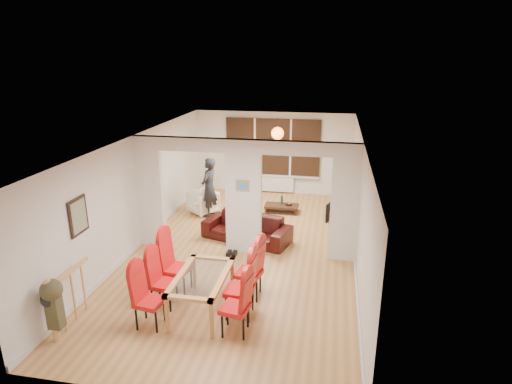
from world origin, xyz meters
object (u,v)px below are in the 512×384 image
(dining_chair_la, at_px, (149,298))
(dining_chair_rb, at_px, (239,285))
(dining_chair_rc, at_px, (249,269))
(armchair, at_px, (203,202))
(coffee_table, at_px, (282,209))
(dining_table, at_px, (202,293))
(dining_chair_lc, at_px, (177,264))
(dining_chair_ra, at_px, (235,304))
(person, at_px, (209,188))
(dining_chair_lb, at_px, (164,280))
(bottle, at_px, (282,200))
(television, at_px, (329,208))
(bowl, at_px, (288,204))
(sofa, at_px, (247,228))

(dining_chair_la, height_order, dining_chair_rb, dining_chair_rb)
(dining_chair_rc, xyz_separation_m, armchair, (-2.14, 4.06, -0.24))
(dining_chair_la, xyz_separation_m, coffee_table, (1.48, 5.69, -0.42))
(dining_table, bearing_deg, dining_chair_rb, -0.15)
(dining_chair_lc, bearing_deg, dining_table, -31.24)
(dining_chair_lc, height_order, dining_chair_ra, dining_chair_lc)
(dining_chair_la, relative_size, coffee_table, 1.10)
(person, bearing_deg, coffee_table, 118.58)
(dining_chair_lb, bearing_deg, dining_chair_lc, 88.83)
(dining_chair_lc, relative_size, armchair, 1.66)
(dining_chair_ra, bearing_deg, dining_table, 155.89)
(dining_table, bearing_deg, person, 104.72)
(dining_table, relative_size, armchair, 2.13)
(dining_chair_rc, bearing_deg, dining_chair_ra, -78.39)
(armchair, relative_size, bottle, 2.60)
(dining_chair_lb, bearing_deg, coffee_table, 81.96)
(dining_chair_la, relative_size, television, 1.18)
(dining_chair_la, relative_size, person, 0.64)
(dining_chair_ra, relative_size, dining_chair_rc, 0.95)
(dining_chair_rb, bearing_deg, dining_chair_lc, 161.64)
(dining_chair_lc, xyz_separation_m, person, (-0.54, 3.98, 0.24))
(dining_chair_la, distance_m, dining_chair_ra, 1.43)
(dining_chair_rb, height_order, bowl, dining_chair_rb)
(dining_chair_lc, bearing_deg, bowl, 78.96)
(dining_chair_ra, distance_m, armchair, 5.60)
(dining_chair_ra, distance_m, bottle, 5.69)
(sofa, bearing_deg, dining_chair_rc, -60.49)
(bottle, bearing_deg, dining_table, -98.18)
(dining_chair_la, height_order, person, person)
(dining_chair_lb, height_order, dining_chair_ra, dining_chair_ra)
(dining_chair_lc, relative_size, sofa, 0.55)
(coffee_table, bearing_deg, dining_chair_lb, -106.09)
(dining_chair_ra, bearing_deg, coffee_table, 99.96)
(person, height_order, coffee_table, person)
(dining_chair_ra, bearing_deg, person, 121.19)
(bowl, bearing_deg, dining_chair_ra, -92.38)
(coffee_table, bearing_deg, bowl, 16.28)
(person, bearing_deg, dining_chair_ra, 30.99)
(dining_chair_ra, distance_m, television, 5.65)
(dining_table, xyz_separation_m, armchair, (-1.43, 4.69, -0.03))
(dining_chair_lc, relative_size, dining_chair_ra, 1.10)
(coffee_table, bearing_deg, dining_chair_lc, -106.77)
(bowl, bearing_deg, dining_chair_rc, -92.97)
(coffee_table, bearing_deg, dining_chair_ra, -90.49)
(dining_chair_la, height_order, sofa, dining_chair_la)
(armchair, distance_m, bowl, 2.43)
(coffee_table, bearing_deg, dining_chair_la, -104.53)
(dining_chair_lb, height_order, armchair, dining_chair_lb)
(armchair, relative_size, coffee_table, 0.74)
(dining_chair_rc, distance_m, armchair, 4.59)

